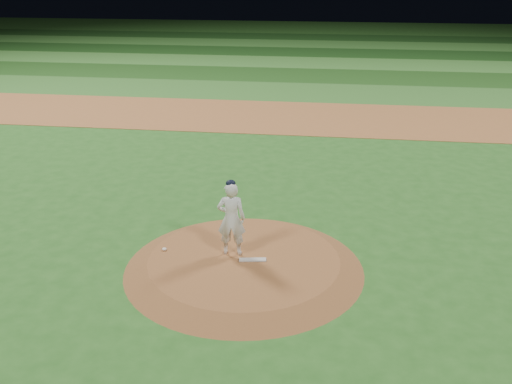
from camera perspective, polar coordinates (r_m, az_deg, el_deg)
ground at (r=13.30m, az=-1.19°, el=-7.61°), size 120.00×120.00×0.00m
infield_dirt_band at (r=26.32m, az=3.62°, el=7.49°), size 70.00×6.00×0.02m
outfield_stripe_0 at (r=31.66m, az=4.42°, el=9.94°), size 70.00×5.00×0.02m
outfield_stripe_1 at (r=36.56m, az=4.95°, el=11.54°), size 70.00×5.00×0.02m
outfield_stripe_2 at (r=41.49m, az=5.36°, el=12.77°), size 70.00×5.00×0.02m
outfield_stripe_3 at (r=46.42m, az=5.68°, el=13.73°), size 70.00×5.00×0.02m
outfield_stripe_4 at (r=51.38m, az=5.95°, el=14.51°), size 70.00×5.00×0.02m
outfield_stripe_5 at (r=56.34m, az=6.17°, el=15.15°), size 70.00×5.00×0.02m
pitchers_mound at (r=13.24m, az=-1.20°, el=-7.14°), size 5.50×5.50×0.25m
pitching_rubber at (r=13.09m, az=-0.34°, el=-6.79°), size 0.64×0.25×0.03m
rosin_bag at (r=13.69m, az=-9.16°, el=-5.66°), size 0.11×0.11×0.06m
pitcher_on_mound at (r=13.01m, az=-2.48°, el=-2.64°), size 0.68×0.48×1.83m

